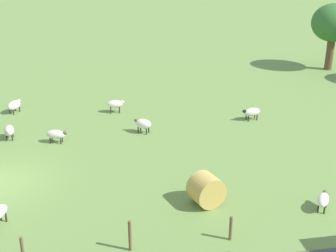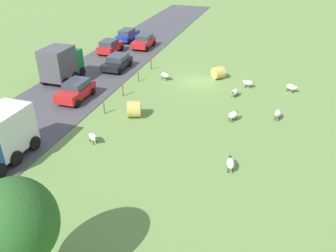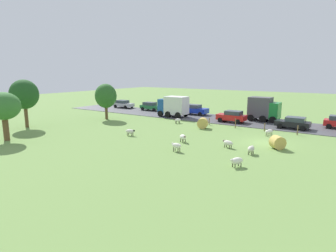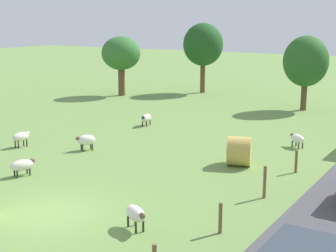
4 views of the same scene
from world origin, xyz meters
name	(u,v)px [view 2 (image 2 of 4)]	position (x,y,z in m)	size (l,w,h in m)	color
ground_plane	(198,82)	(0.00, 0.00, 0.00)	(160.00, 160.00, 0.00)	#6B8E47
road_strip	(100,70)	(10.93, 0.00, 0.03)	(8.00, 80.00, 0.06)	#47474C
sheep_0	(230,163)	(-5.32, 13.62, 0.50)	(0.69, 1.20, 0.75)	silver
sheep_1	(248,83)	(-4.93, -0.12, 0.49)	(1.05, 0.59, 0.76)	beige
sheep_2	(233,115)	(-4.53, 7.10, 0.54)	(0.95, 1.06, 0.81)	white
sheep_3	(278,113)	(-7.87, 5.79, 0.55)	(0.55, 1.09, 0.80)	silver
sheep_4	(93,137)	(4.41, 13.37, 0.47)	(1.05, 0.91, 0.70)	white
sheep_5	(165,75)	(3.33, 0.45, 0.54)	(1.19, 0.93, 0.78)	silver
sheep_6	(235,92)	(-4.02, 2.40, 0.48)	(0.76, 1.20, 0.73)	silver
sheep_7	(292,87)	(-8.89, -0.30, 0.48)	(1.15, 0.99, 0.76)	silver
hay_bale_0	(134,109)	(3.18, 8.78, 0.67)	(1.34, 1.34, 1.05)	tan
hay_bale_1	(218,73)	(-1.73, -1.60, 0.62)	(1.23, 1.23, 1.04)	tan
tree_0	(15,224)	(1.34, 24.31, 3.56)	(3.25, 3.25, 5.42)	brown
fence_post_0	(151,64)	(5.74, -2.08, 0.56)	(0.12, 0.12, 1.12)	brown
fence_post_1	(138,77)	(5.74, 1.64, 0.50)	(0.12, 0.12, 1.01)	brown
fence_post_2	(123,90)	(5.74, 5.36, 0.62)	(0.12, 0.12, 1.24)	brown
fence_post_3	(104,108)	(5.74, 9.08, 0.50)	(0.12, 0.12, 1.00)	brown
truck_0	(0,136)	(8.94, 16.96, 1.81)	(2.63, 4.61, 3.27)	#1E4C99
truck_1	(61,63)	(12.94, 3.85, 1.88)	(2.66, 4.32, 3.47)	#197F33
car_0	(144,41)	(9.39, -9.37, 0.91)	(2.13, 4.07, 1.64)	red
car_2	(76,90)	(9.38, 7.28, 0.91)	(2.10, 4.06, 1.64)	red
car_5	(128,35)	(12.74, -11.81, 0.88)	(1.96, 4.51, 1.58)	#1933B2
car_6	(110,46)	(12.54, -5.96, 0.90)	(2.12, 3.88, 1.62)	red
car_7	(117,62)	(9.24, -0.98, 0.84)	(2.22, 4.08, 1.49)	black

